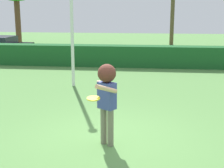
% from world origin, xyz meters
% --- Properties ---
extents(ground_plane, '(60.00, 60.00, 0.00)m').
position_xyz_m(ground_plane, '(0.00, 0.00, 0.00)').
color(ground_plane, '#598D47').
extents(person, '(0.48, 0.84, 1.82)m').
position_xyz_m(person, '(0.01, -0.29, 1.21)').
color(person, slate).
rests_on(person, ground).
extents(frisbee, '(0.26, 0.26, 0.05)m').
position_xyz_m(frisbee, '(-0.16, -1.00, 1.26)').
color(frisbee, yellow).
extents(lamppost, '(0.24, 0.24, 5.47)m').
position_xyz_m(lamppost, '(-1.96, 5.12, 3.04)').
color(lamppost, silver).
rests_on(lamppost, ground).
extents(hedge_row, '(26.73, 0.90, 1.05)m').
position_xyz_m(hedge_row, '(0.00, 9.50, 0.53)').
color(hedge_row, '#1B5725').
rests_on(hedge_row, ground).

